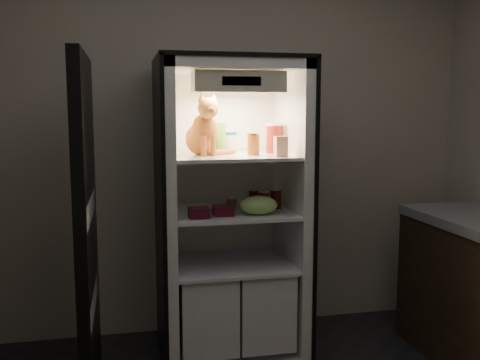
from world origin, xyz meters
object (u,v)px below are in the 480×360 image
at_px(pepper_jar, 275,138).
at_px(grape_bag, 259,205).
at_px(refrigerator, 229,232).
at_px(soda_can_b, 276,199).
at_px(berry_box_right, 223,211).
at_px(cream_carton, 281,146).
at_px(soda_can_c, 264,201).
at_px(mayo_tub, 229,142).
at_px(soda_can_a, 254,199).
at_px(condiment_jar, 232,204).
at_px(salsa_jar, 253,144).
at_px(tabby_cat, 203,132).
at_px(parmesan_shaker, 220,138).
at_px(berry_box_left, 199,213).

bearing_deg(pepper_jar, grape_bag, -125.46).
distance_m(refrigerator, soda_can_b, 0.36).
relative_size(refrigerator, berry_box_right, 16.40).
bearing_deg(cream_carton, grape_bag, 161.80).
bearing_deg(soda_can_c, mayo_tub, 132.66).
bearing_deg(soda_can_a, mayo_tub, 161.08).
distance_m(soda_can_b, condiment_jar, 0.29).
height_order(soda_can_c, condiment_jar, soda_can_c).
height_order(salsa_jar, condiment_jar, salsa_jar).
xyz_separation_m(mayo_tub, pepper_jar, (0.28, -0.07, 0.03)).
height_order(tabby_cat, berry_box_right, tabby_cat).
xyz_separation_m(mayo_tub, soda_can_b, (0.27, -0.13, -0.36)).
bearing_deg(salsa_jar, soda_can_a, 75.33).
height_order(refrigerator, grape_bag, refrigerator).
height_order(refrigerator, salsa_jar, refrigerator).
xyz_separation_m(parmesan_shaker, mayo_tub, (0.07, 0.06, -0.03)).
relative_size(soda_can_a, berry_box_left, 0.96).
bearing_deg(soda_can_b, berry_box_right, -158.89).
bearing_deg(salsa_jar, refrigerator, 133.66).
relative_size(refrigerator, mayo_tub, 14.14).
xyz_separation_m(condiment_jar, berry_box_right, (-0.08, -0.15, -0.01)).
relative_size(parmesan_shaker, pepper_jar, 1.03).
distance_m(mayo_tub, condiment_jar, 0.39).
relative_size(tabby_cat, mayo_tub, 2.83).
height_order(cream_carton, condiment_jar, cream_carton).
bearing_deg(cream_carton, berry_box_right, 169.54).
bearing_deg(soda_can_b, tabby_cat, 179.55).
bearing_deg(soda_can_c, berry_box_left, -164.49).
height_order(mayo_tub, soda_can_b, mayo_tub).
bearing_deg(grape_bag, tabby_cat, 151.39).
relative_size(cream_carton, soda_can_b, 0.96).
bearing_deg(soda_can_b, mayo_tub, 154.86).
bearing_deg(refrigerator, condiment_jar, -83.58).
xyz_separation_m(pepper_jar, grape_bag, (-0.16, -0.22, -0.39)).
xyz_separation_m(soda_can_c, berry_box_right, (-0.27, -0.08, -0.03)).
bearing_deg(berry_box_left, soda_can_b, 19.46).
bearing_deg(soda_can_c, tabby_cat, 169.27).
distance_m(soda_can_c, berry_box_right, 0.28).
bearing_deg(tabby_cat, berry_box_left, -115.93).
height_order(parmesan_shaker, pepper_jar, parmesan_shaker).
distance_m(salsa_jar, condiment_jar, 0.40).
height_order(parmesan_shaker, soda_can_b, parmesan_shaker).
bearing_deg(cream_carton, mayo_tub, 126.07).
relative_size(condiment_jar, berry_box_left, 0.72).
xyz_separation_m(cream_carton, condiment_jar, (-0.25, 0.21, -0.37)).
height_order(berry_box_left, berry_box_right, berry_box_left).
bearing_deg(cream_carton, berry_box_left, 177.48).
bearing_deg(salsa_jar, condiment_jar, 145.56).
relative_size(refrigerator, salsa_jar, 14.12).
height_order(soda_can_b, soda_can_c, same).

